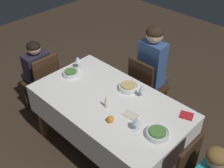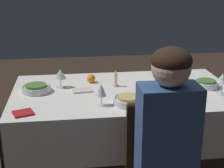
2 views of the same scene
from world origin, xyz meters
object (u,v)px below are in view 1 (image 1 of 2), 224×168
(bowl_north, at_px, (128,87))
(candle_centerpiece, at_px, (106,103))
(chair_north, at_px, (145,86))
(chair_west, at_px, (44,82))
(bowl_east, at_px, (157,133))
(napkin_spare_side, at_px, (131,115))
(dining_table, at_px, (110,108))
(wine_glass_west, at_px, (78,60))
(person_child_dark, at_px, (36,73))
(orange_fruit, at_px, (110,119))
(person_adult_denim, at_px, (154,67))
(wine_glass_east, at_px, (137,121))
(bowl_west, at_px, (71,73))
(wine_glass_north, at_px, (142,89))
(napkin_red_folded, at_px, (187,116))

(bowl_north, height_order, candle_centerpiece, candle_centerpiece)
(chair_north, xyz_separation_m, chair_west, (-0.95, -0.80, 0.00))
(bowl_east, bearing_deg, napkin_spare_side, 175.10)
(dining_table, height_order, wine_glass_west, wine_glass_west)
(person_child_dark, height_order, orange_fruit, person_child_dark)
(candle_centerpiece, bearing_deg, person_adult_denim, 98.39)
(chair_west, xyz_separation_m, bowl_east, (1.67, 0.05, 0.28))
(dining_table, relative_size, bowl_north, 7.69)
(bowl_east, relative_size, wine_glass_east, 1.44)
(chair_north, height_order, wine_glass_east, wine_glass_east)
(bowl_north, xyz_separation_m, bowl_west, (-0.63, -0.26, 0.00))
(candle_centerpiece, bearing_deg, orange_fruit, -33.90)
(person_adult_denim, height_order, wine_glass_north, person_adult_denim)
(dining_table, relative_size, wine_glass_west, 10.58)
(wine_glass_north, height_order, wine_glass_east, wine_glass_north)
(dining_table, bearing_deg, person_child_dark, -175.16)
(bowl_west, bearing_deg, napkin_red_folded, 14.16)
(orange_fruit, height_order, napkin_red_folded, orange_fruit)
(bowl_east, xyz_separation_m, napkin_spare_side, (-0.32, 0.03, -0.02))
(candle_centerpiece, relative_size, napkin_spare_side, 0.81)
(candle_centerpiece, bearing_deg, chair_west, -179.56)
(chair_north, distance_m, bowl_north, 0.53)
(wine_glass_north, height_order, wine_glass_west, wine_glass_west)
(orange_fruit, bearing_deg, dining_table, 136.20)
(chair_west, relative_size, wine_glass_east, 6.27)
(wine_glass_north, relative_size, napkin_spare_side, 0.98)
(chair_west, height_order, wine_glass_north, wine_glass_north)
(dining_table, bearing_deg, bowl_east, -4.48)
(bowl_east, xyz_separation_m, orange_fruit, (-0.40, -0.16, 0.00))
(dining_table, relative_size, chair_west, 1.78)
(person_adult_denim, xyz_separation_m, wine_glass_east, (0.54, -0.96, 0.15))
(wine_glass_west, bearing_deg, chair_west, -145.18)
(wine_glass_east, distance_m, candle_centerpiece, 0.41)
(person_child_dark, height_order, candle_centerpiece, person_child_dark)
(chair_north, distance_m, person_child_dark, 1.37)
(chair_north, bearing_deg, wine_glass_north, 122.81)
(bowl_west, distance_m, wine_glass_west, 0.18)
(wine_glass_north, bearing_deg, bowl_east, -35.81)
(orange_fruit, height_order, napkin_spare_side, orange_fruit)
(bowl_west, height_order, napkin_spare_side, bowl_west)
(dining_table, height_order, orange_fruit, orange_fruit)
(chair_north, bearing_deg, chair_west, 40.17)
(napkin_spare_side, bearing_deg, bowl_west, 178.00)
(person_adult_denim, relative_size, bowl_north, 6.01)
(dining_table, relative_size, bowl_east, 7.77)
(person_child_dark, bearing_deg, wine_glass_east, 89.35)
(person_child_dark, xyz_separation_m, wine_glass_west, (0.53, 0.26, 0.31))
(wine_glass_east, xyz_separation_m, napkin_red_folded, (0.22, 0.46, -0.09))
(candle_centerpiece, height_order, orange_fruit, candle_centerpiece)
(chair_west, relative_size, orange_fruit, 13.92)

